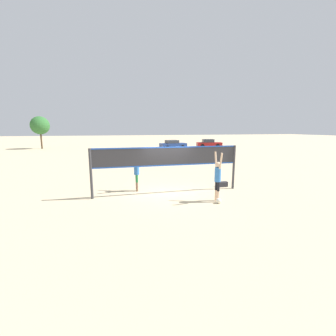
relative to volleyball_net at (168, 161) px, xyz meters
The scene contains 9 objects.
ground_plane 1.69m from the volleyball_net, ahead, with size 200.00×200.00×0.00m, color #C6B28C.
volleyball_net is the anchor object (origin of this frame).
player_spiker 2.63m from the volleyball_net, 44.22° to the right, with size 0.28×0.72×2.26m.
player_blocker 1.80m from the volleyball_net, 150.64° to the left, with size 0.28×0.71×2.18m.
volleyball 3.18m from the volleyball_net, 49.59° to the right, with size 0.23×0.23×0.23m.
gear_bag 3.75m from the volleyball_net, ahead, with size 0.51×0.26×0.29m.
parked_car_near 29.65m from the volleyball_net, 61.50° to the left, with size 4.57×2.60×1.43m.
parked_car_mid 25.56m from the volleyball_net, 73.89° to the left, with size 4.37×2.33×1.43m.
tree_left_cluster 33.23m from the volleyball_net, 114.50° to the left, with size 2.90×2.90×5.24m.
Camera 1 is at (-2.77, -10.83, 3.29)m, focal length 24.00 mm.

